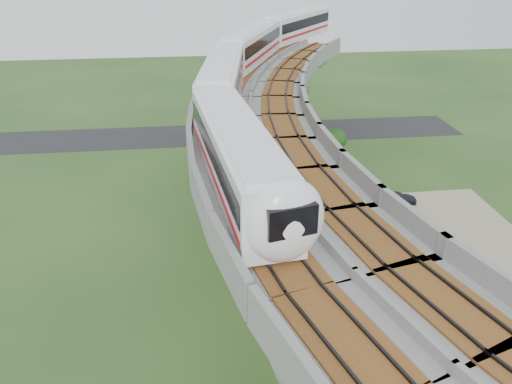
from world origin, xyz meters
TOP-DOWN VIEW (x-y plane):
  - ground at (0.00, 0.00)m, footprint 160.00×160.00m
  - dirt_lot at (14.00, -2.00)m, footprint 18.00×26.00m
  - asphalt_road at (0.00, 30.00)m, footprint 60.00×8.00m
  - viaduct at (3.84, 0.00)m, footprint 19.58×73.98m
  - metro_train at (2.19, 14.72)m, footprint 19.60×59.38m
  - fence at (9.75, 0.00)m, footprint 3.87×38.73m
  - tree_0 at (11.49, 20.75)m, footprint 2.78×2.78m
  - tree_1 at (9.18, 18.85)m, footprint 1.93×1.93m
  - tree_2 at (7.69, 11.39)m, footprint 2.74×2.74m
  - tree_3 at (7.32, 6.44)m, footprint 2.24×2.24m
  - tree_4 at (7.03, -0.05)m, footprint 2.39×2.39m
  - tree_5 at (6.31, -3.02)m, footprint 2.03×2.03m
  - tree_6 at (7.30, -8.51)m, footprint 2.93×2.93m
  - tree_7 at (8.32, -13.84)m, footprint 2.47×2.47m
  - car_white at (10.69, -11.61)m, footprint 1.94×4.03m
  - car_red at (13.84, 1.90)m, footprint 3.15×2.91m
  - car_dark at (14.53, 9.00)m, footprint 3.72×1.69m

SIDE VIEW (x-z plane):
  - ground at x=0.00m, z-range 0.00..0.00m
  - asphalt_road at x=0.00m, z-range 0.00..0.03m
  - dirt_lot at x=14.00m, z-range 0.00..0.04m
  - car_red at x=13.84m, z-range 0.04..1.09m
  - car_dark at x=14.53m, z-range 0.04..1.10m
  - car_white at x=10.69m, z-range 0.04..1.37m
  - fence at x=9.75m, z-range 0.00..1.50m
  - tree_1 at x=9.18m, z-range 0.36..2.73m
  - tree_5 at x=6.31m, z-range 0.41..2.98m
  - tree_6 at x=7.30m, z-range 0.33..3.49m
  - tree_4 at x=7.03m, z-range 0.51..3.56m
  - tree_3 at x=7.32m, z-range 0.57..3.62m
  - tree_7 at x=8.32m, z-range 0.56..3.80m
  - tree_0 at x=11.49m, z-range 0.53..3.97m
  - tree_2 at x=7.69m, z-range 0.70..4.44m
  - viaduct at x=3.84m, z-range 3.35..14.75m
  - metro_train at x=2.19m, z-range 10.49..14.13m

